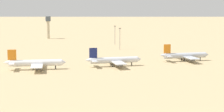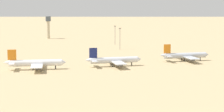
% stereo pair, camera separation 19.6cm
% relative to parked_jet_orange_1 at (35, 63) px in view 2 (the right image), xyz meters
% --- Properties ---
extents(ground, '(4000.00, 4000.00, 0.00)m').
position_rel_parked_jet_orange_1_xyz_m(ground, '(51.28, -18.78, -4.12)').
color(ground, tan).
extents(ridge_center, '(279.95, 235.49, 72.80)m').
position_rel_parked_jet_orange_1_xyz_m(ridge_center, '(67.31, 996.34, 32.28)').
color(ridge_center, slate).
rests_on(ridge_center, ground).
extents(ridge_far_east, '(252.37, 203.61, 67.13)m').
position_rel_parked_jet_orange_1_xyz_m(ridge_far_east, '(555.68, 968.40, 29.44)').
color(ridge_far_east, slate).
rests_on(ridge_far_east, ground).
extents(parked_jet_orange_1, '(38.07, 32.34, 12.58)m').
position_rel_parked_jet_orange_1_xyz_m(parked_jet_orange_1, '(0.00, 0.00, 0.00)').
color(parked_jet_orange_1, white).
rests_on(parked_jet_orange_1, ground).
extents(parked_jet_navy_2, '(37.25, 31.29, 12.31)m').
position_rel_parked_jet_orange_1_xyz_m(parked_jet_navy_2, '(49.44, -2.33, -0.09)').
color(parked_jet_navy_2, silver).
rests_on(parked_jet_navy_2, ground).
extents(parked_jet_orange_3, '(36.65, 30.81, 12.11)m').
position_rel_parked_jet_orange_1_xyz_m(parked_jet_orange_3, '(103.15, 4.40, -0.16)').
color(parked_jet_orange_3, silver).
rests_on(parked_jet_orange_3, ground).
extents(control_tower, '(5.20, 5.20, 24.38)m').
position_rel_parked_jet_orange_1_xyz_m(control_tower, '(35.14, 194.79, 10.59)').
color(control_tower, '#C6B793').
rests_on(control_tower, ground).
extents(light_pole_west, '(1.80, 0.50, 18.45)m').
position_rel_parked_jet_orange_1_xyz_m(light_pole_west, '(80.31, 79.63, 6.35)').
color(light_pole_west, '#59595E').
rests_on(light_pole_west, ground).
extents(light_pole_mid, '(1.80, 0.50, 18.07)m').
position_rel_parked_jet_orange_1_xyz_m(light_pole_mid, '(86.65, 114.19, 6.15)').
color(light_pole_mid, '#59595E').
rests_on(light_pole_mid, ground).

